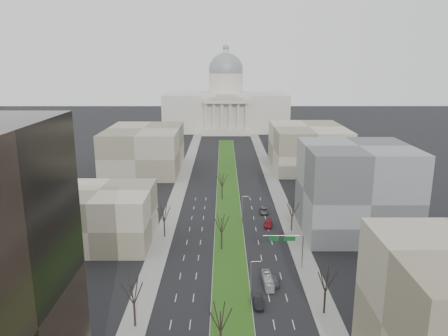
{
  "coord_description": "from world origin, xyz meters",
  "views": [
    {
      "loc": [
        -1.51,
        -20.24,
        46.12
      ],
      "look_at": [
        -1.37,
        115.44,
        12.09
      ],
      "focal_mm": 35.0,
      "sensor_mm": 36.0,
      "label": 1
    }
  ],
  "objects_px": {
    "car_red": "(268,224)",
    "car_grey_far": "(264,211)",
    "car_grey_near": "(274,281)",
    "box_van": "(268,281)",
    "car_black": "(259,302)"
  },
  "relations": [
    {
      "from": "car_black",
      "to": "car_red",
      "type": "xyz_separation_m",
      "value": [
        5.95,
        40.84,
        -0.06
      ]
    },
    {
      "from": "car_grey_near",
      "to": "car_grey_far",
      "type": "distance_m",
      "value": 43.64
    },
    {
      "from": "car_black",
      "to": "car_red",
      "type": "bearing_deg",
      "value": 82.36
    },
    {
      "from": "car_red",
      "to": "car_grey_near",
      "type": "bearing_deg",
      "value": -84.0
    },
    {
      "from": "car_red",
      "to": "car_grey_far",
      "type": "relative_size",
      "value": 0.98
    },
    {
      "from": "car_grey_near",
      "to": "box_van",
      "type": "relative_size",
      "value": 0.62
    },
    {
      "from": "car_grey_near",
      "to": "box_van",
      "type": "bearing_deg",
      "value": -158.86
    },
    {
      "from": "car_grey_far",
      "to": "box_van",
      "type": "distance_m",
      "value": 44.2
    },
    {
      "from": "car_grey_far",
      "to": "car_black",
      "type": "bearing_deg",
      "value": -94.57
    },
    {
      "from": "box_van",
      "to": "car_grey_far",
      "type": "bearing_deg",
      "value": 83.77
    },
    {
      "from": "car_grey_near",
      "to": "car_black",
      "type": "relative_size",
      "value": 0.94
    },
    {
      "from": "car_grey_near",
      "to": "car_grey_far",
      "type": "height_order",
      "value": "car_grey_near"
    },
    {
      "from": "car_grey_near",
      "to": "box_van",
      "type": "xyz_separation_m",
      "value": [
        -1.46,
        -0.48,
        0.25
      ]
    },
    {
      "from": "car_red",
      "to": "box_van",
      "type": "xyz_separation_m",
      "value": [
        -3.41,
        -33.04,
        0.29
      ]
    },
    {
      "from": "car_red",
      "to": "car_grey_far",
      "type": "bearing_deg",
      "value": 100.82
    }
  ]
}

